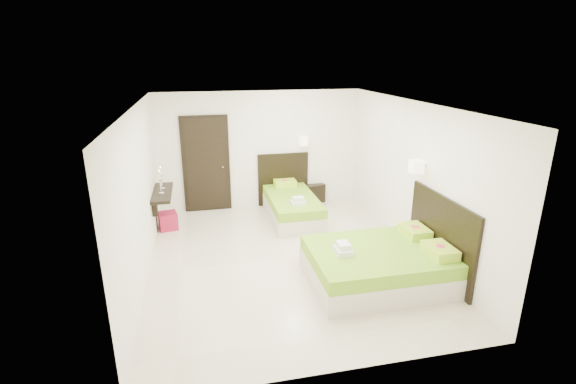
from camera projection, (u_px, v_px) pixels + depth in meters
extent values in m
plane|color=beige|center=(286.00, 259.00, 7.15)|extent=(5.50, 5.50, 0.00)
cube|color=beige|center=(292.00, 212.00, 8.86)|extent=(0.97, 1.94, 0.31)
cube|color=#66A71A|center=(292.00, 200.00, 8.78)|extent=(0.96, 1.92, 0.19)
cube|color=black|center=(283.00, 179.00, 9.58)|extent=(1.16, 0.05, 1.21)
cube|color=#BCE62A|center=(285.00, 183.00, 9.40)|extent=(0.48, 0.33, 0.14)
cylinder|color=#F23968|center=(285.00, 180.00, 9.38)|extent=(0.12, 0.12, 0.00)
cube|color=white|center=(298.00, 203.00, 8.24)|extent=(0.29, 0.21, 0.08)
cube|color=white|center=(298.00, 199.00, 8.22)|extent=(0.22, 0.16, 0.08)
cube|color=white|center=(303.00, 141.00, 9.25)|extent=(0.17, 0.17, 0.19)
cylinder|color=#2D2116|center=(302.00, 140.00, 9.33)|extent=(0.03, 0.16, 0.03)
cube|color=beige|center=(377.00, 272.00, 6.38)|extent=(2.08, 1.56, 0.33)
cube|color=#66A71A|center=(379.00, 256.00, 6.30)|extent=(2.06, 1.54, 0.21)
cube|color=black|center=(440.00, 237.00, 6.43)|extent=(0.05, 1.77, 1.30)
cube|color=#BCE62A|center=(440.00, 251.00, 6.06)|extent=(0.35, 0.52, 0.15)
cylinder|color=#F23968|center=(440.00, 246.00, 6.04)|extent=(0.12, 0.12, 0.00)
cube|color=#BCE62A|center=(415.00, 231.00, 6.74)|extent=(0.35, 0.52, 0.15)
cylinder|color=#F23968|center=(415.00, 227.00, 6.71)|extent=(0.12, 0.12, 0.00)
cube|color=white|center=(343.00, 251.00, 6.13)|extent=(0.23, 0.31, 0.08)
cube|color=white|center=(343.00, 245.00, 6.11)|extent=(0.17, 0.23, 0.08)
cube|color=white|center=(416.00, 167.00, 6.71)|extent=(0.19, 0.19, 0.21)
cylinder|color=#2D2116|center=(421.00, 166.00, 6.73)|extent=(0.16, 0.03, 0.03)
cube|color=black|center=(312.00, 192.00, 9.89)|extent=(0.59, 0.56, 0.44)
cube|color=maroon|center=(168.00, 221.00, 8.32)|extent=(0.40, 0.40, 0.34)
cube|color=black|center=(206.00, 164.00, 9.09)|extent=(1.02, 0.06, 2.14)
cube|color=black|center=(206.00, 165.00, 9.05)|extent=(0.88, 0.04, 2.06)
cylinder|color=silver|center=(223.00, 167.00, 9.11)|extent=(0.03, 0.10, 0.03)
cube|color=black|center=(162.00, 193.00, 7.95)|extent=(0.35, 1.20, 0.06)
cube|color=black|center=(155.00, 209.00, 7.56)|extent=(0.10, 0.04, 0.30)
cube|color=black|center=(158.00, 193.00, 8.39)|extent=(0.10, 0.04, 0.30)
cylinder|color=silver|center=(161.00, 193.00, 7.80)|extent=(0.10, 0.10, 0.02)
cylinder|color=silver|center=(161.00, 187.00, 7.76)|extent=(0.02, 0.02, 0.22)
cone|color=silver|center=(160.00, 180.00, 7.72)|extent=(0.07, 0.07, 0.04)
cylinder|color=white|center=(160.00, 176.00, 7.69)|extent=(0.02, 0.02, 0.15)
sphere|color=#FFB23F|center=(159.00, 171.00, 7.66)|extent=(0.02, 0.02, 0.02)
cylinder|color=silver|center=(163.00, 188.00, 8.08)|extent=(0.10, 0.10, 0.02)
cylinder|color=silver|center=(162.00, 183.00, 8.04)|extent=(0.02, 0.02, 0.22)
cone|color=silver|center=(161.00, 176.00, 8.00)|extent=(0.07, 0.07, 0.04)
cylinder|color=white|center=(161.00, 171.00, 7.97)|extent=(0.02, 0.02, 0.15)
sphere|color=#FFB23F|center=(160.00, 167.00, 7.94)|extent=(0.02, 0.02, 0.02)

